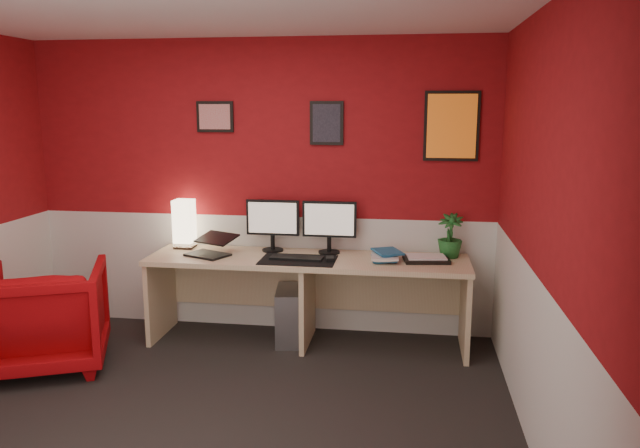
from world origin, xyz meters
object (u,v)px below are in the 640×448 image
Objects in this scene: desk at (307,301)px; monitor_right at (329,219)px; laptop at (207,243)px; pc_tower at (289,315)px; potted_plant at (450,236)px; monitor_left at (272,217)px; armchair at (46,317)px; zen_tray at (426,259)px; shoji_lamp at (184,225)px.

desk is 4.48× the size of monitor_right.
laptop is 0.73× the size of pc_tower.
potted_plant is (1.96, 0.24, 0.07)m from laptop.
monitor_right is (0.48, -0.01, 0.00)m from monitor_left.
pc_tower is 0.53× the size of armchair.
laptop is at bearing 179.39° from pc_tower.
potted_plant is (0.19, 0.16, 0.16)m from zen_tray.
armchair reaches higher than zen_tray.
monitor_right is 1.66× the size of zen_tray.
shoji_lamp is at bearing 163.19° from laptop.
desk is at bearing 178.55° from armchair.
shoji_lamp is at bearing 161.68° from pc_tower.
pc_tower is (-0.32, -0.16, -0.80)m from monitor_right.
monitor_right reaches higher than armchair.
laptop is 0.39× the size of armchair.
zen_tray is at bearing 27.84° from laptop.
shoji_lamp reaches higher than laptop.
shoji_lamp reaches higher than potted_plant.
desk is at bearing 29.30° from laptop.
desk is at bearing -170.89° from potted_plant.
pc_tower is at bearing -153.39° from monitor_right.
zen_tray is (0.80, -0.16, -0.28)m from monitor_right.
monitor_right is 0.68× the size of armchair.
monitor_left reaches higher than pc_tower.
pc_tower is (-0.16, 0.02, -0.14)m from desk.
shoji_lamp is 1.12× the size of potted_plant.
shoji_lamp is 1.19m from pc_tower.
desk is 1.03m from zen_tray.
desk is at bearing -130.38° from monitor_right.
potted_plant is at bearing 39.94° from zen_tray.
potted_plant reaches higher than pc_tower.
pc_tower is at bearing -179.90° from zen_tray.
monitor_right is at bearing -0.72° from shoji_lamp.
pc_tower is (0.95, -0.17, -0.70)m from shoji_lamp.
potted_plant is at bearing 0.07° from monitor_right.
potted_plant reaches higher than laptop.
monitor_left is 1.62× the size of potted_plant.
pc_tower is at bearing -178.95° from armchair.
monitor_left is 1.66× the size of zen_tray.
monitor_right is 0.87m from pc_tower.
laptop is 0.57× the size of monitor_right.
shoji_lamp is 1.14× the size of zen_tray.
desk is at bearing -15.97° from pc_tower.
shoji_lamp is 0.47× the size of armchair.
laptop is 1.98m from potted_plant.
zen_tray is at bearing -11.13° from monitor_right.
laptop reaches higher than pc_tower.
zen_tray is 0.41× the size of armchair.
laptop reaches higher than armchair.
monitor_left is at bearing -0.55° from shoji_lamp.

